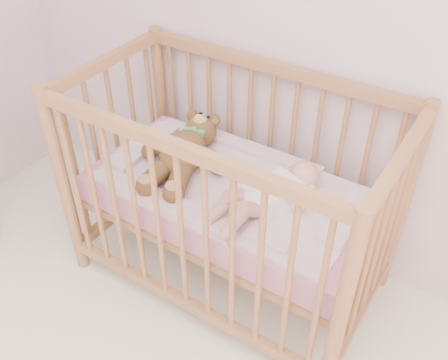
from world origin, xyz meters
The scene contains 5 objects.
crib centered at (-0.46, 1.60, 0.50)m, with size 1.36×0.76×1.00m, color #B3774C, non-canonical shape.
mattress centered at (-0.46, 1.60, 0.49)m, with size 1.22×0.62×0.13m, color #C77C9A.
blanket centered at (-0.46, 1.60, 0.56)m, with size 1.10×0.58×0.06m, color #CF8EA3, non-canonical shape.
baby centered at (-0.25, 1.58, 0.64)m, with size 0.28×0.58×0.14m, color white, non-canonical shape.
teddy_bear centered at (-0.69, 1.58, 0.65)m, with size 0.41×0.59×0.16m, color brown, non-canonical shape.
Camera 1 is at (0.41, 0.19, 1.90)m, focal length 40.00 mm.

